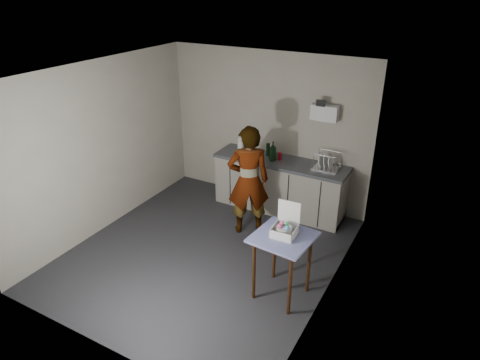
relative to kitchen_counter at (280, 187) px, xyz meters
The scene contains 15 objects.
ground 1.80m from the kitchen_counter, 103.24° to the right, with size 4.00×4.00×0.00m, color #26262B.
wall_back 1.00m from the kitchen_counter, 144.05° to the left, with size 3.60×0.02×2.60m, color #B0AA99.
wall_right 2.36m from the kitchen_counter, 50.73° to the right, with size 0.02×4.00×2.60m, color #B0AA99.
wall_left 2.91m from the kitchen_counter, 142.18° to the right, with size 0.02×4.00×2.60m, color #B0AA99.
ceiling 2.78m from the kitchen_counter, 103.24° to the right, with size 3.60×4.00×0.01m, color white.
kitchen_counter is the anchor object (origin of this frame).
wall_shelf 1.47m from the kitchen_counter, 20.15° to the left, with size 0.42×0.18×0.37m.
side_table 2.22m from the kitchen_counter, 65.32° to the right, with size 0.74×0.74×0.87m.
standing_man 0.98m from the kitchen_counter, 99.80° to the right, with size 0.63×0.42×1.73m, color #B2A593.
soap_bottle 0.66m from the kitchen_counter, 149.91° to the right, with size 0.12×0.12×0.32m, color black.
soda_can 0.55m from the kitchen_counter, 149.20° to the left, with size 0.06×0.06×0.12m, color red.
dark_bottle 0.66m from the kitchen_counter, 163.09° to the left, with size 0.06×0.06×0.22m, color black.
paper_towel 0.97m from the kitchen_counter, behind, with size 0.15×0.15×0.27m.
dish_rack 0.93m from the kitchen_counter, ahead, with size 0.39×0.29×0.27m.
bakery_box 2.23m from the kitchen_counter, 64.97° to the right, with size 0.29×0.30×0.39m.
Camera 1 is at (2.92, -4.28, 3.65)m, focal length 32.00 mm.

